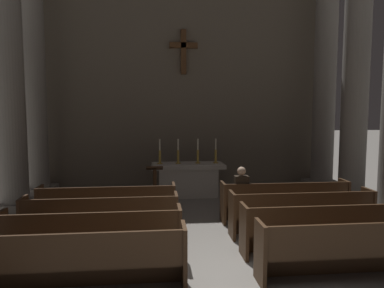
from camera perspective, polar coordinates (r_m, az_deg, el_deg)
ground_plane at (r=5.72m, az=4.87°, el=-21.68°), size 80.00×80.00×0.00m
pew_left_row_1 at (r=5.51m, az=-17.58°, el=-17.57°), size 3.02×0.50×0.95m
pew_left_row_2 at (r=6.40m, az=-15.76°, el=-14.20°), size 3.02×0.50×0.95m
pew_left_row_3 at (r=7.32m, az=-14.43°, el=-11.66°), size 3.02×0.50×0.95m
pew_left_row_4 at (r=8.25m, az=-13.42°, el=-9.69°), size 3.02×0.50×0.95m
pew_right_row_1 at (r=6.19m, az=24.70°, el=-15.20°), size 3.02×0.50×0.95m
pew_right_row_2 at (r=7.00m, az=20.53°, el=-12.64°), size 3.02×0.50×0.95m
pew_right_row_3 at (r=7.85m, az=17.30°, el=-10.58°), size 3.02×0.50×0.95m
pew_right_row_4 at (r=8.72m, az=14.75°, el=-8.90°), size 3.02×0.50×0.95m
column_left_third at (r=10.37m, az=-27.43°, el=9.49°), size 1.10×1.10×7.08m
column_right_third at (r=11.22m, az=24.89°, el=9.24°), size 1.10×1.10×7.08m
column_left_fourth at (r=12.12m, az=-24.19°, el=8.94°), size 1.10×1.10×7.08m
column_right_fourth at (r=12.85m, az=20.61°, el=8.84°), size 1.10×1.10×7.08m
altar at (r=10.81m, az=-0.65°, el=-5.65°), size 2.20×0.90×1.01m
candlestick_outer_left at (r=10.65m, az=-5.21°, el=-1.91°), size 0.16×0.16×0.75m
candlestick_inner_left at (r=10.67m, az=-2.26°, el=-1.88°), size 0.16×0.16×0.75m
candlestick_inner_right at (r=10.73m, az=0.94°, el=-1.84°), size 0.16×0.16×0.75m
candlestick_outer_right at (r=10.81m, az=3.84°, el=-1.80°), size 0.16×0.16×0.75m
apse_with_cross at (r=12.56m, az=-1.46°, el=12.58°), size 10.59×0.43×8.35m
lectern at (r=9.59m, az=-6.01°, el=-7.02°), size 0.44×0.36×1.15m
lone_worshipper at (r=8.40m, az=7.82°, el=-7.81°), size 0.32×0.43×1.32m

